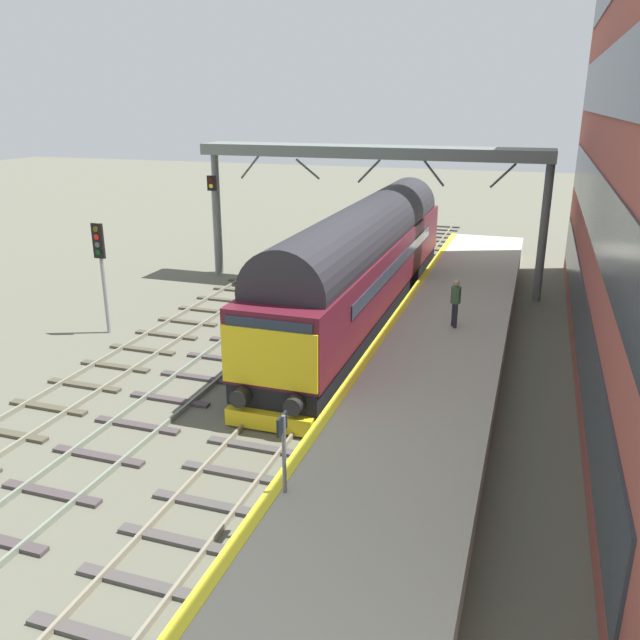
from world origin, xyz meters
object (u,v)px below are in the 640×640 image
object	(u,v)px
signal_post_mid	(101,262)
waiting_passenger	(456,299)
signal_post_far	(214,215)
platform_number_sign	(283,441)
diesel_locomotive	(364,259)

from	to	relation	value
signal_post_mid	waiting_passenger	distance (m)	12.71
signal_post_mid	signal_post_far	xyz separation A→B (m)	(-0.00, 8.86, 0.32)
waiting_passenger	platform_number_sign	bearing A→B (deg)	144.21
platform_number_sign	waiting_passenger	distance (m)	11.13
signal_post_mid	waiting_passenger	xyz separation A→B (m)	(12.55, 1.88, -0.73)
platform_number_sign	signal_post_far	bearing A→B (deg)	120.73
waiting_passenger	signal_post_far	bearing A→B (deg)	34.83
signal_post_far	platform_number_sign	xyz separation A→B (m)	(10.68, -17.96, -0.91)
signal_post_far	waiting_passenger	size ratio (longest dim) A/B	3.00
diesel_locomotive	signal_post_far	distance (m)	9.76
signal_post_mid	signal_post_far	bearing A→B (deg)	90.00
diesel_locomotive	signal_post_far	xyz separation A→B (m)	(-8.70, 4.38, 0.55)
signal_post_far	waiting_passenger	bearing A→B (deg)	-29.09
signal_post_far	waiting_passenger	xyz separation A→B (m)	(12.55, -6.98, -1.04)
diesel_locomotive	platform_number_sign	world-z (taller)	diesel_locomotive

